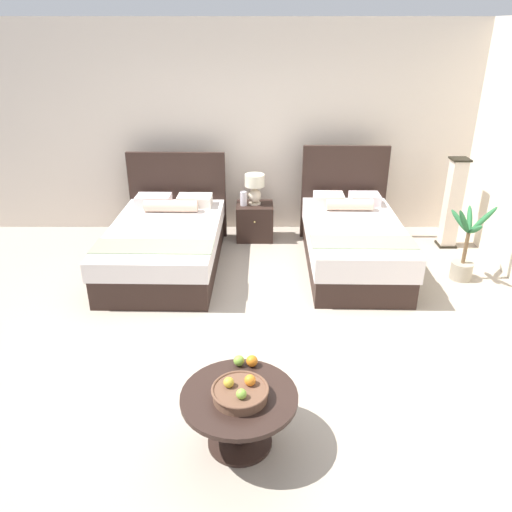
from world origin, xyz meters
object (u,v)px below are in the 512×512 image
Objects in this scene: coffee_table at (240,407)px; loose_apple at (240,361)px; nightstand at (256,221)px; floor_lamp_corner at (454,204)px; bed_near_corner at (353,241)px; vase at (244,198)px; table_lamp at (256,186)px; bed_near_window at (167,242)px; fruit_bowl at (241,392)px; potted_palm at (465,254)px; loose_orange at (253,361)px.

loose_apple reaches higher than coffee_table.
nightstand is 2.64m from floor_lamp_corner.
bed_near_corner is 1.61m from vase.
bed_near_corner is 1.73× the size of floor_lamp_corner.
bed_near_corner reaches higher than table_lamp.
bed_near_corner is at bearing -156.29° from floor_lamp_corner.
bed_near_window is at bearing 110.56° from loose_apple.
fruit_bowl is (0.99, -2.95, 0.18)m from bed_near_window.
nightstand is 6.18× the size of loose_apple.
bed_near_corner is 5.02× the size of table_lamp.
potted_palm reaches higher than coffee_table.
loose_apple reaches higher than nightstand.
loose_orange is 4.15m from floor_lamp_corner.
vase is at bearing -158.28° from table_lamp.
bed_near_window is 1.40m from nightstand.
bed_near_window is 3.75m from floor_lamp_corner.
nightstand is 3.81m from coffee_table.
loose_orange is at bearing -90.19° from table_lamp.
bed_near_corner is 10.74× the size of vase.
bed_near_window is at bearing 108.60° from fruit_bowl.
potted_palm is (2.54, 2.57, -0.01)m from coffee_table.
bed_near_corner is 1.56m from table_lamp.
coffee_table is at bearing -127.33° from floor_lamp_corner.
coffee_table is at bearing 106.32° from fruit_bowl.
vase is at bearing 92.31° from loose_orange.
floor_lamp_corner is at bearing -4.63° from vase.
bed_near_corner is 24.13× the size of loose_orange.
floor_lamp_corner reaches higher than potted_palm.
table_lamp is (0.00, 0.02, 0.50)m from nightstand.
table_lamp is at bearing 90.00° from nightstand.
fruit_bowl is 0.36m from loose_orange.
loose_apple is 3.40m from potted_palm.
loose_orange is (0.09, 0.32, 0.15)m from coffee_table.
table_lamp reaches higher than nightstand.
vase is 0.49× the size of fruit_bowl.
fruit_bowl is at bearing -86.80° from loose_apple.
table_lamp is 0.35× the size of floor_lamp_corner.
fruit_bowl is 4.47m from floor_lamp_corner.
vase reaches higher than nightstand.
bed_near_corner is 1.56m from floor_lamp_corner.
bed_near_window reaches higher than table_lamp.
bed_near_window reaches higher than potted_palm.
potted_palm is at bearing 45.78° from fruit_bowl.
potted_palm is (2.44, -1.24, 0.06)m from nightstand.
floor_lamp_corner is (2.60, -0.28, -0.15)m from table_lamp.
loose_apple is (-0.01, 0.33, 0.15)m from coffee_table.
nightstand is 1.21× the size of table_lamp.
potted_palm is at bearing -24.81° from vase.
loose_apple is at bearing 93.20° from fruit_bowl.
potted_palm is (1.24, -0.36, -0.02)m from bed_near_corner.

